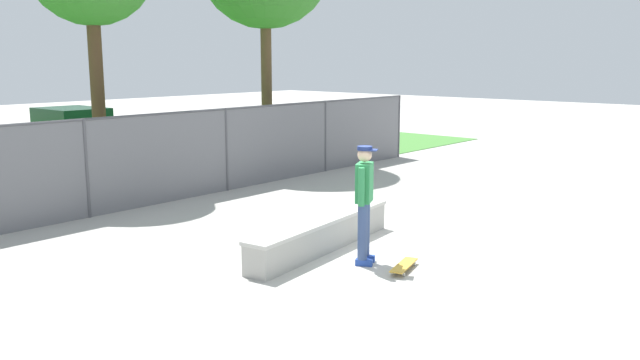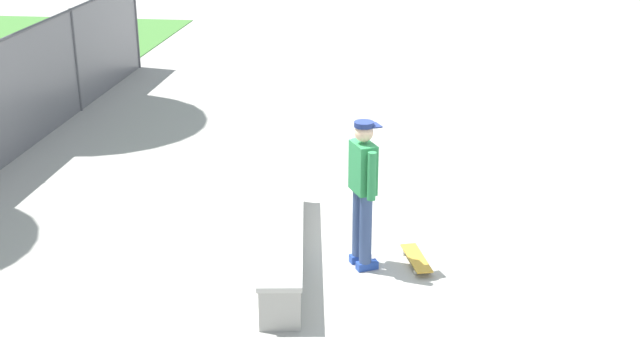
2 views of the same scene
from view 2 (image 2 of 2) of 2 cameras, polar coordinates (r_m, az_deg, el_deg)
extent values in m
plane|color=#ADAAA3|center=(11.05, 2.20, -4.29)|extent=(80.00, 80.00, 0.00)
cube|color=#A8A59E|center=(10.62, -2.42, -3.98)|extent=(3.63, 0.92, 0.47)
cube|color=beige|center=(10.51, -2.44, -2.67)|extent=(3.68, 0.96, 0.06)
cube|color=#2647A5|center=(10.58, 2.70, -5.22)|extent=(0.22, 0.28, 0.10)
cube|color=#2647A5|center=(10.39, 3.17, -5.72)|extent=(0.22, 0.28, 0.10)
cylinder|color=#384C7A|center=(10.36, 2.59, -2.81)|extent=(0.15, 0.15, 0.88)
cylinder|color=#384C7A|center=(10.17, 3.07, -3.28)|extent=(0.15, 0.15, 0.88)
cube|color=#2D8C4C|center=(9.99, 2.90, 0.83)|extent=(0.44, 0.37, 0.60)
cylinder|color=#2D8C4C|center=(10.21, 2.35, 1.18)|extent=(0.10, 0.10, 0.58)
cylinder|color=#2D8C4C|center=(9.78, 3.47, 0.25)|extent=(0.10, 0.10, 0.58)
sphere|color=beige|center=(9.85, 2.95, 3.18)|extent=(0.22, 0.22, 0.22)
cylinder|color=navy|center=(9.82, 2.96, 3.74)|extent=(0.23, 0.23, 0.06)
cube|color=navy|center=(9.87, 3.65, 3.68)|extent=(0.23, 0.20, 0.02)
cube|color=gold|center=(10.56, 6.46, -5.20)|extent=(0.82, 0.42, 0.02)
cube|color=#B2B2B7|center=(10.34, 6.85, -5.94)|extent=(0.10, 0.15, 0.02)
cube|color=#B2B2B7|center=(10.80, 6.07, -4.66)|extent=(0.10, 0.15, 0.02)
cylinder|color=silver|center=(10.33, 6.39, -6.15)|extent=(0.06, 0.04, 0.05)
cylinder|color=silver|center=(10.37, 7.30, -6.07)|extent=(0.06, 0.04, 0.05)
cylinder|color=silver|center=(10.80, 5.63, -4.86)|extent=(0.06, 0.04, 0.05)
cylinder|color=silver|center=(10.84, 6.50, -4.79)|extent=(0.06, 0.04, 0.05)
cylinder|color=#4C4C51|center=(17.18, -16.02, 7.68)|extent=(0.07, 0.07, 1.99)
cylinder|color=#4C4C51|center=(20.51, -12.18, 10.08)|extent=(0.07, 0.07, 1.99)
camera|label=1|loc=(5.73, 75.79, -11.70)|focal=36.81mm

